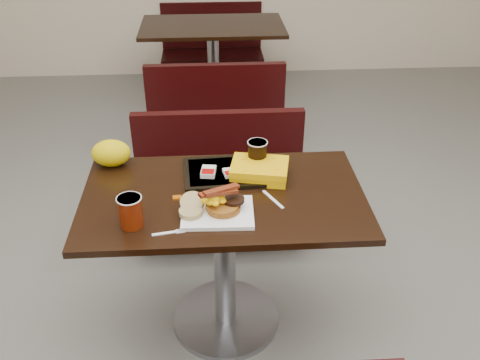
{
  "coord_description": "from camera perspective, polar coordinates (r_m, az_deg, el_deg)",
  "views": [
    {
      "loc": [
        -0.05,
        -1.9,
        2.0
      ],
      "look_at": [
        0.07,
        -0.0,
        0.82
      ],
      "focal_mm": 40.05,
      "sensor_mm": 36.0,
      "label": 1
    }
  ],
  "objects": [
    {
      "name": "bench_near_n",
      "position": [
        3.07,
        -2.13,
        -0.49
      ],
      "size": [
        1.0,
        0.46,
        0.72
      ],
      "primitive_type": null,
      "color": "black",
      "rests_on": "floor"
    },
    {
      "name": "paper_bag",
      "position": [
        2.53,
        -13.57,
        2.81
      ],
      "size": [
        0.19,
        0.15,
        0.12
      ],
      "primitive_type": "ellipsoid",
      "rotation": [
        0.0,
        0.0,
        0.14
      ],
      "color": "yellow",
      "rests_on": "table_near"
    },
    {
      "name": "hashbrown_sleeve_left",
      "position": [
        2.38,
        -3.38,
        0.89
      ],
      "size": [
        0.07,
        0.09,
        0.02
      ],
      "primitive_type": "cube",
      "rotation": [
        0.0,
        0.0,
        -0.13
      ],
      "color": "silver",
      "rests_on": "tray"
    },
    {
      "name": "condiment_syrup",
      "position": [
        2.26,
        -6.73,
        -1.88
      ],
      "size": [
        0.04,
        0.03,
        0.01
      ],
      "primitive_type": "cube",
      "rotation": [
        0.0,
        0.0,
        0.07
      ],
      "color": "#A34307",
      "rests_on": "table_near"
    },
    {
      "name": "coffee_cup_far",
      "position": [
        2.42,
        1.86,
        2.83
      ],
      "size": [
        0.11,
        0.11,
        0.12
      ],
      "primitive_type": "cylinder",
      "rotation": [
        0.0,
        0.0,
        0.37
      ],
      "color": "black",
      "rests_on": "tray"
    },
    {
      "name": "pancake_stack",
      "position": [
        2.14,
        -1.76,
        -2.84
      ],
      "size": [
        0.18,
        0.18,
        0.03
      ],
      "primitive_type": "cylinder",
      "rotation": [
        0.0,
        0.0,
        0.34
      ],
      "color": "brown",
      "rests_on": "platter"
    },
    {
      "name": "table_near",
      "position": [
        2.5,
        -1.64,
        -8.76
      ],
      "size": [
        1.2,
        0.7,
        0.75
      ],
      "primitive_type": null,
      "color": "black",
      "rests_on": "floor"
    },
    {
      "name": "muffin_bottom",
      "position": [
        2.13,
        -5.28,
        -3.43
      ],
      "size": [
        0.11,
        0.11,
        0.02
      ],
      "primitive_type": "cylinder",
      "rotation": [
        0.0,
        0.0,
        -0.23
      ],
      "color": "tan",
      "rests_on": "platter"
    },
    {
      "name": "bench_far_n",
      "position": [
        5.45,
        -2.99,
        14.2
      ],
      "size": [
        1.0,
        0.46,
        0.72
      ],
      "primitive_type": null,
      "color": "black",
      "rests_on": "floor"
    },
    {
      "name": "fork",
      "position": [
        2.07,
        -8.11,
        -5.65
      ],
      "size": [
        0.13,
        0.04,
        0.0
      ],
      "primitive_type": null,
      "rotation": [
        0.0,
        0.0,
        0.17
      ],
      "color": "white",
      "rests_on": "table_near"
    },
    {
      "name": "scrambled_eggs",
      "position": [
        2.12,
        -2.81,
        -2.03
      ],
      "size": [
        0.11,
        0.11,
        0.05
      ],
      "primitive_type": "ellipsoid",
      "rotation": [
        0.0,
        0.0,
        0.24
      ],
      "color": "#FFD705",
      "rests_on": "pancake_stack"
    },
    {
      "name": "sausage_patty",
      "position": [
        2.15,
        -0.71,
        -2.09
      ],
      "size": [
        0.1,
        0.1,
        0.01
      ],
      "primitive_type": "cylinder",
      "rotation": [
        0.0,
        0.0,
        -0.19
      ],
      "color": "black",
      "rests_on": "pancake_stack"
    },
    {
      "name": "muffin_top",
      "position": [
        2.16,
        -5.12,
        -2.39
      ],
      "size": [
        0.11,
        0.11,
        0.06
      ],
      "primitive_type": "cylinder",
      "rotation": [
        0.38,
        0.0,
        -0.13
      ],
      "color": "tan",
      "rests_on": "platter"
    },
    {
      "name": "table_far",
      "position": [
        4.78,
        -2.84,
        11.86
      ],
      "size": [
        1.2,
        0.7,
        0.75
      ],
      "primitive_type": null,
      "color": "black",
      "rests_on": "floor"
    },
    {
      "name": "bacon_strips",
      "position": [
        2.1,
        -2.32,
        -1.3
      ],
      "size": [
        0.18,
        0.13,
        0.01
      ],
      "primitive_type": null,
      "rotation": [
        0.0,
        0.0,
        0.42
      ],
      "color": "#3E0404",
      "rests_on": "scrambled_eggs"
    },
    {
      "name": "hashbrown_sleeve_right",
      "position": [
        2.37,
        -1.15,
        0.76
      ],
      "size": [
        0.06,
        0.08,
        0.02
      ],
      "primitive_type": "cube",
      "rotation": [
        0.0,
        0.0,
        0.19
      ],
      "color": "silver",
      "rests_on": "tray"
    },
    {
      "name": "coffee_cup_near",
      "position": [
        2.1,
        -11.58,
        -3.33
      ],
      "size": [
        0.12,
        0.12,
        0.13
      ],
      "primitive_type": "cylinder",
      "rotation": [
        0.0,
        0.0,
        -0.38
      ],
      "color": "#8E2605",
      "rests_on": "table_near"
    },
    {
      "name": "platter",
      "position": [
        2.15,
        -2.39,
        -3.5
      ],
      "size": [
        0.29,
        0.23,
        0.02
      ],
      "primitive_type": "cube",
      "rotation": [
        0.0,
        0.0,
        -0.03
      ],
      "color": "white",
      "rests_on": "table_near"
    },
    {
      "name": "condiment_ketchup",
      "position": [
        2.24,
        -4.75,
        -2.02
      ],
      "size": [
        0.04,
        0.04,
        0.01
      ],
      "primitive_type": "cube",
      "rotation": [
        0.0,
        0.0,
        -0.29
      ],
      "color": "#8C0504",
      "rests_on": "table_near"
    },
    {
      "name": "bench_far_s",
      "position": [
        4.14,
        -2.64,
        8.38
      ],
      "size": [
        1.0,
        0.46,
        0.72
      ],
      "primitive_type": null,
      "color": "black",
      "rests_on": "floor"
    },
    {
      "name": "knife",
      "position": [
        2.24,
        3.53,
        -2.06
      ],
      "size": [
        0.08,
        0.14,
        0.0
      ],
      "primitive_type": "cube",
      "rotation": [
        0.0,
        0.0,
        -1.11
      ],
      "color": "white",
      "rests_on": "table_near"
    },
    {
      "name": "floor",
      "position": [
        2.76,
        -1.52,
        -14.71
      ],
      "size": [
        6.0,
        7.0,
        0.01
      ],
      "primitive_type": "cube",
      "color": "slate",
      "rests_on": "ground"
    },
    {
      "name": "tray",
      "position": [
        2.41,
        -1.25,
        0.85
      ],
      "size": [
        0.41,
        0.3,
        0.02
      ],
      "primitive_type": "cube",
      "rotation": [
        0.0,
        0.0,
        0.06
      ],
      "color": "black",
      "rests_on": "table_near"
    },
    {
      "name": "clamshell",
      "position": [
        2.38,
        2.09,
        1.03
      ],
      "size": [
        0.28,
        0.23,
        0.07
      ],
      "primitive_type": "cube",
      "rotation": [
        0.0,
        0.0,
        -0.2
      ],
      "color": "#EBAB03",
      "rests_on": "table_near"
    }
  ]
}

